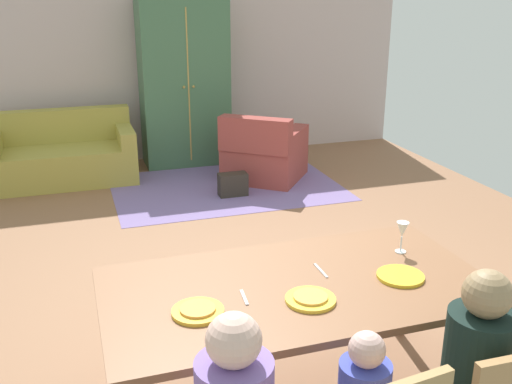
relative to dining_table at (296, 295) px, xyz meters
name	(u,v)px	position (x,y,z in m)	size (l,w,h in m)	color
ground_plane	(242,257)	(0.28, 1.95, -0.71)	(6.59, 6.73, 0.02)	#8D6043
back_wall	(167,57)	(0.28, 5.36, 0.65)	(6.59, 0.10, 2.70)	beige
dining_table	(296,295)	(0.00, 0.00, 0.00)	(2.00, 1.05, 0.76)	brown
plate_near_man	(198,311)	(-0.55, -0.12, 0.07)	(0.25, 0.25, 0.02)	yellow
pizza_near_man	(198,309)	(-0.55, -0.12, 0.09)	(0.17, 0.17, 0.01)	gold
plate_near_child	(310,299)	(0.00, -0.18, 0.07)	(0.25, 0.25, 0.02)	yellow
pizza_near_child	(311,297)	(0.00, -0.18, 0.09)	(0.17, 0.17, 0.01)	gold
plate_near_woman	(400,276)	(0.55, -0.10, 0.07)	(0.25, 0.25, 0.02)	yellow
wine_glass	(402,231)	(0.72, 0.18, 0.19)	(0.07, 0.07, 0.19)	silver
fork	(244,297)	(-0.30, -0.05, 0.06)	(0.02, 0.15, 0.01)	silver
knife	(321,271)	(0.18, 0.10, 0.06)	(0.01, 0.17, 0.01)	silver
area_rug	(226,187)	(0.64, 3.79, -0.69)	(2.60, 1.80, 0.01)	#7A659F
couch	(63,156)	(-1.15, 4.64, -0.39)	(1.67, 0.86, 0.82)	#AA9C41
armchair	(264,154)	(1.15, 3.94, -0.38)	(1.20, 1.20, 0.82)	#993F39
armoire	(184,83)	(0.42, 4.97, 0.35)	(1.10, 0.59, 2.10)	#416D4B
handbag	(233,185)	(0.64, 3.49, -0.57)	(0.32, 0.16, 0.26)	#2D2821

